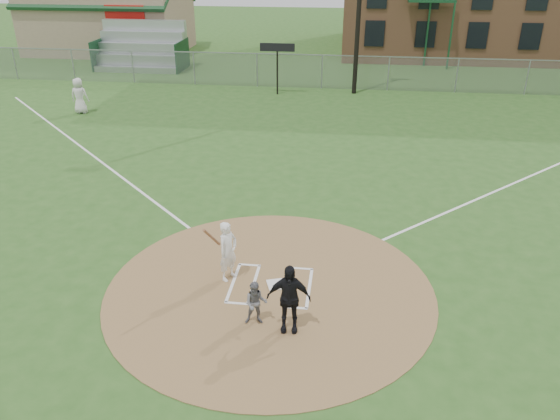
# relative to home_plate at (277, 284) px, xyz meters

# --- Properties ---
(ground) EXTENTS (140.00, 140.00, 0.00)m
(ground) POSITION_rel_home_plate_xyz_m (-0.15, -0.18, -0.04)
(ground) COLOR #2A541D
(ground) RESTS_ON ground
(dirt_circle) EXTENTS (8.40, 8.40, 0.02)m
(dirt_circle) POSITION_rel_home_plate_xyz_m (-0.15, -0.18, -0.03)
(dirt_circle) COLOR olive
(dirt_circle) RESTS_ON ground
(home_plate) EXTENTS (0.61, 0.61, 0.03)m
(home_plate) POSITION_rel_home_plate_xyz_m (0.00, 0.00, 0.00)
(home_plate) COLOR white
(home_plate) RESTS_ON dirt_circle
(foul_line_first) EXTENTS (17.04, 17.04, 0.01)m
(foul_line_first) POSITION_rel_home_plate_xyz_m (8.85, 8.82, -0.03)
(foul_line_first) COLOR white
(foul_line_first) RESTS_ON ground
(foul_line_third) EXTENTS (17.04, 17.04, 0.01)m
(foul_line_third) POSITION_rel_home_plate_xyz_m (-9.15, 8.82, -0.03)
(foul_line_third) COLOR white
(foul_line_third) RESTS_ON ground
(catcher) EXTENTS (0.59, 0.49, 1.10)m
(catcher) POSITION_rel_home_plate_xyz_m (-0.27, -1.62, 0.53)
(catcher) COLOR slate
(catcher) RESTS_ON dirt_circle
(umpire) EXTENTS (1.02, 0.47, 1.70)m
(umpire) POSITION_rel_home_plate_xyz_m (0.50, -1.75, 0.83)
(umpire) COLOR black
(umpire) RESTS_ON dirt_circle
(ondeck_player) EXTENTS (0.91, 0.61, 1.83)m
(ondeck_player) POSITION_rel_home_plate_xyz_m (-12.33, 14.72, 0.88)
(ondeck_player) COLOR silver
(ondeck_player) RESTS_ON ground
(batters_boxes) EXTENTS (2.08, 1.88, 0.01)m
(batters_boxes) POSITION_rel_home_plate_xyz_m (-0.15, -0.03, -0.01)
(batters_boxes) COLOR white
(batters_boxes) RESTS_ON dirt_circle
(batter_at_plate) EXTENTS (0.78, 1.04, 1.78)m
(batter_at_plate) POSITION_rel_home_plate_xyz_m (-1.30, 0.16, 0.81)
(batter_at_plate) COLOR white
(batter_at_plate) RESTS_ON dirt_circle
(outfield_fence) EXTENTS (56.08, 0.08, 2.03)m
(outfield_fence) POSITION_rel_home_plate_xyz_m (-0.15, 21.82, 0.98)
(outfield_fence) COLOR slate
(outfield_fence) RESTS_ON ground
(bleachers) EXTENTS (6.08, 3.20, 3.20)m
(bleachers) POSITION_rel_home_plate_xyz_m (-13.15, 26.02, 1.55)
(bleachers) COLOR #B7BABF
(bleachers) RESTS_ON ground
(clubhouse) EXTENTS (12.20, 8.71, 6.23)m
(clubhouse) POSITION_rel_home_plate_xyz_m (-18.15, 32.81, 2.35)
(clubhouse) COLOR tan
(clubhouse) RESTS_ON ground
(scoreboard_sign) EXTENTS (2.00, 0.10, 2.93)m
(scoreboard_sign) POSITION_rel_home_plate_xyz_m (-2.65, 20.02, 2.35)
(scoreboard_sign) COLOR black
(scoreboard_sign) RESTS_ON ground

